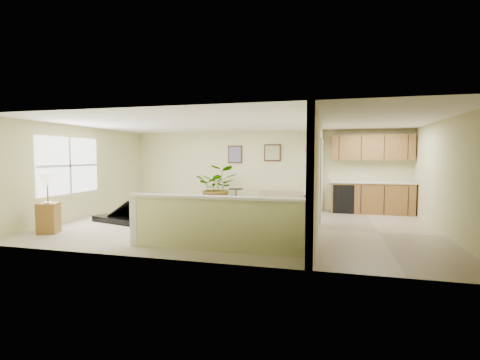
% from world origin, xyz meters
% --- Properties ---
extents(floor, '(9.00, 9.00, 0.00)m').
position_xyz_m(floor, '(0.00, 0.00, 0.00)').
color(floor, tan).
rests_on(floor, ground).
extents(back_wall, '(9.00, 0.04, 2.50)m').
position_xyz_m(back_wall, '(0.00, 3.00, 1.25)').
color(back_wall, beige).
rests_on(back_wall, floor).
extents(front_wall, '(9.00, 0.04, 2.50)m').
position_xyz_m(front_wall, '(0.00, -3.00, 1.25)').
color(front_wall, beige).
rests_on(front_wall, floor).
extents(left_wall, '(0.04, 6.00, 2.50)m').
position_xyz_m(left_wall, '(-4.50, 0.00, 1.25)').
color(left_wall, beige).
rests_on(left_wall, floor).
extents(right_wall, '(0.04, 6.00, 2.50)m').
position_xyz_m(right_wall, '(4.50, 0.00, 1.25)').
color(right_wall, beige).
rests_on(right_wall, floor).
extents(ceiling, '(9.00, 6.00, 0.04)m').
position_xyz_m(ceiling, '(0.00, 0.00, 2.50)').
color(ceiling, white).
rests_on(ceiling, back_wall).
extents(kitchen_vinyl, '(2.70, 6.00, 0.01)m').
position_xyz_m(kitchen_vinyl, '(3.15, 0.00, 0.00)').
color(kitchen_vinyl, tan).
rests_on(kitchen_vinyl, floor).
extents(interior_partition, '(0.18, 5.99, 2.50)m').
position_xyz_m(interior_partition, '(1.80, 0.25, 1.22)').
color(interior_partition, beige).
rests_on(interior_partition, floor).
extents(pony_half_wall, '(3.42, 0.22, 1.00)m').
position_xyz_m(pony_half_wall, '(0.08, -2.30, 0.52)').
color(pony_half_wall, beige).
rests_on(pony_half_wall, floor).
extents(left_window, '(0.05, 2.15, 1.45)m').
position_xyz_m(left_window, '(-4.49, -0.50, 1.45)').
color(left_window, white).
rests_on(left_window, left_wall).
extents(wall_art_left, '(0.48, 0.04, 0.58)m').
position_xyz_m(wall_art_left, '(-0.95, 2.97, 1.75)').
color(wall_art_left, '#3B2215').
rests_on(wall_art_left, back_wall).
extents(wall_mirror, '(0.55, 0.04, 0.55)m').
position_xyz_m(wall_mirror, '(0.30, 2.97, 1.80)').
color(wall_mirror, '#3B2215').
rests_on(wall_mirror, back_wall).
extents(kitchen_cabinets, '(2.36, 0.65, 2.33)m').
position_xyz_m(kitchen_cabinets, '(3.19, 2.73, 0.87)').
color(kitchen_cabinets, olive).
rests_on(kitchen_cabinets, floor).
extents(piano, '(1.94, 1.94, 1.36)m').
position_xyz_m(piano, '(-3.06, 0.07, 0.57)').
color(piano, black).
rests_on(piano, floor).
extents(piano_bench, '(0.53, 0.80, 0.49)m').
position_xyz_m(piano_bench, '(-1.52, -0.33, 0.25)').
color(piano_bench, black).
rests_on(piano_bench, floor).
extents(loveseat, '(1.38, 0.86, 0.76)m').
position_xyz_m(loveseat, '(0.59, 2.59, 0.29)').
color(loveseat, tan).
rests_on(loveseat, floor).
extents(accent_table, '(0.46, 0.46, 0.67)m').
position_xyz_m(accent_table, '(-0.77, 2.40, 0.43)').
color(accent_table, black).
rests_on(accent_table, floor).
extents(palm_plant, '(1.44, 1.30, 1.42)m').
position_xyz_m(palm_plant, '(-1.34, 2.29, 0.70)').
color(palm_plant, black).
rests_on(palm_plant, floor).
extents(small_plant, '(0.42, 0.42, 0.57)m').
position_xyz_m(small_plant, '(1.45, 1.97, 0.24)').
color(small_plant, black).
rests_on(small_plant, floor).
extents(lamp_stand, '(0.50, 0.50, 1.32)m').
position_xyz_m(lamp_stand, '(-3.91, -1.85, 0.56)').
color(lamp_stand, olive).
rests_on(lamp_stand, floor).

